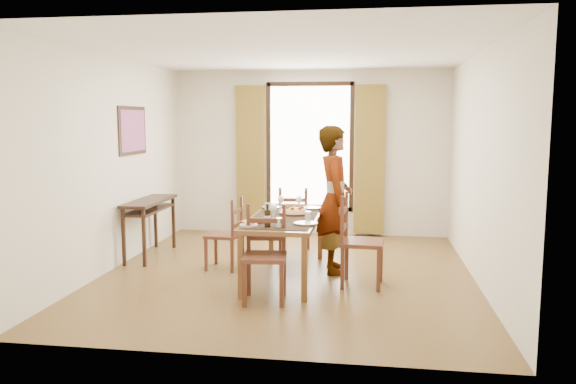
# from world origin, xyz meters

# --- Properties ---
(ground) EXTENTS (5.00, 5.00, 0.00)m
(ground) POSITION_xyz_m (0.00, 0.00, 0.00)
(ground) COLOR #53361A
(ground) RESTS_ON ground
(room_shell) EXTENTS (4.60, 5.10, 2.74)m
(room_shell) POSITION_xyz_m (-0.00, 0.13, 1.54)
(room_shell) COLOR beige
(room_shell) RESTS_ON ground
(console_table) EXTENTS (0.38, 1.20, 0.80)m
(console_table) POSITION_xyz_m (-2.03, 0.60, 0.68)
(console_table) COLOR black
(console_table) RESTS_ON ground
(dining_table) EXTENTS (0.80, 1.95, 0.76)m
(dining_table) POSITION_xyz_m (-0.01, -0.13, 0.69)
(dining_table) COLOR brown
(dining_table) RESTS_ON ground
(chair_west) EXTENTS (0.44, 0.44, 0.92)m
(chair_west) POSITION_xyz_m (-0.81, 0.12, 0.43)
(chair_west) COLOR brown
(chair_west) RESTS_ON ground
(chair_north) EXTENTS (0.43, 0.43, 0.96)m
(chair_north) POSITION_xyz_m (-0.07, 1.11, 0.45)
(chair_north) COLOR brown
(chair_north) RESTS_ON ground
(chair_south) EXTENTS (0.49, 0.49, 1.01)m
(chair_south) POSITION_xyz_m (-0.09, -1.06, 0.47)
(chair_south) COLOR brown
(chair_south) RESTS_ON ground
(chair_east) EXTENTS (0.50, 0.50, 1.06)m
(chair_east) POSITION_xyz_m (0.88, -0.37, 0.49)
(chair_east) COLOR brown
(chair_east) RESTS_ON ground
(man) EXTENTS (0.81, 0.65, 1.83)m
(man) POSITION_xyz_m (0.56, 0.19, 0.91)
(man) COLOR #95989E
(man) RESTS_ON ground
(plate_sw) EXTENTS (0.27, 0.27, 0.05)m
(plate_sw) POSITION_xyz_m (-0.30, -0.65, 0.78)
(plate_sw) COLOR silver
(plate_sw) RESTS_ON dining_table
(plate_se) EXTENTS (0.27, 0.27, 0.05)m
(plate_se) POSITION_xyz_m (0.30, -0.66, 0.78)
(plate_se) COLOR silver
(plate_se) RESTS_ON dining_table
(plate_nw) EXTENTS (0.27, 0.27, 0.05)m
(plate_nw) POSITION_xyz_m (-0.27, 0.40, 0.78)
(plate_nw) COLOR silver
(plate_nw) RESTS_ON dining_table
(plate_ne) EXTENTS (0.27, 0.27, 0.05)m
(plate_ne) POSITION_xyz_m (0.25, 0.43, 0.78)
(plate_ne) COLOR silver
(plate_ne) RESTS_ON dining_table
(pasta_platter) EXTENTS (0.40, 0.40, 0.10)m
(pasta_platter) POSITION_xyz_m (0.09, -0.01, 0.81)
(pasta_platter) COLOR #B13916
(pasta_platter) RESTS_ON dining_table
(caprese_plate) EXTENTS (0.20, 0.20, 0.04)m
(caprese_plate) POSITION_xyz_m (-0.30, -0.84, 0.78)
(caprese_plate) COLOR silver
(caprese_plate) RESTS_ON dining_table
(wine_glass_a) EXTENTS (0.08, 0.08, 0.18)m
(wine_glass_a) POSITION_xyz_m (-0.09, -0.47, 0.85)
(wine_glass_a) COLOR white
(wine_glass_a) RESTS_ON dining_table
(wine_glass_b) EXTENTS (0.08, 0.08, 0.18)m
(wine_glass_b) POSITION_xyz_m (0.10, 0.28, 0.85)
(wine_glass_b) COLOR white
(wine_glass_b) RESTS_ON dining_table
(wine_glass_c) EXTENTS (0.08, 0.08, 0.18)m
(wine_glass_c) POSITION_xyz_m (-0.13, 0.28, 0.85)
(wine_glass_c) COLOR white
(wine_glass_c) RESTS_ON dining_table
(tumbler_a) EXTENTS (0.07, 0.07, 0.10)m
(tumbler_a) POSITION_xyz_m (0.29, -0.41, 0.81)
(tumbler_a) COLOR silver
(tumbler_a) RESTS_ON dining_table
(tumbler_b) EXTENTS (0.07, 0.07, 0.10)m
(tumbler_b) POSITION_xyz_m (-0.29, 0.19, 0.81)
(tumbler_b) COLOR silver
(tumbler_b) RESTS_ON dining_table
(tumbler_c) EXTENTS (0.07, 0.07, 0.10)m
(tumbler_c) POSITION_xyz_m (0.03, -0.86, 0.81)
(tumbler_c) COLOR silver
(tumbler_c) RESTS_ON dining_table
(wine_bottle) EXTENTS (0.07, 0.07, 0.25)m
(wine_bottle) POSITION_xyz_m (-0.09, -0.87, 0.88)
(wine_bottle) COLOR black
(wine_bottle) RESTS_ON dining_table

